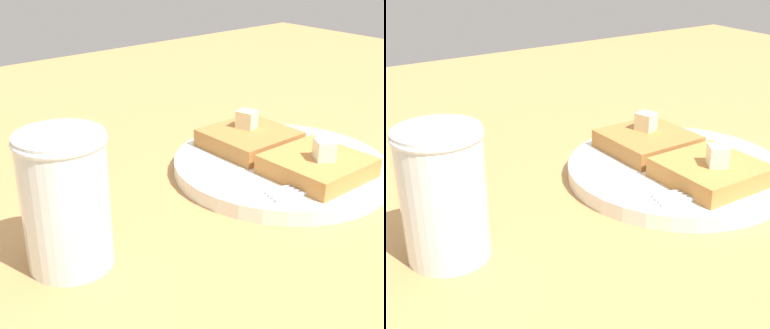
{
  "view_description": "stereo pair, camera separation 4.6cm",
  "coord_description": "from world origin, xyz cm",
  "views": [
    {
      "loc": [
        -34.82,
        50.37,
        25.95
      ],
      "look_at": [
        -2.65,
        23.56,
        7.29
      ],
      "focal_mm": 50.0,
      "sensor_mm": 36.0,
      "label": 1
    },
    {
      "loc": [
        -37.56,
        46.7,
        25.95
      ],
      "look_at": [
        -2.65,
        23.56,
        7.29
      ],
      "focal_mm": 50.0,
      "sensor_mm": 36.0,
      "label": 2
    }
  ],
  "objects": [
    {
      "name": "syrup_jar",
      "position": [
        -3.0,
        35.63,
        7.43
      ],
      "size": [
        6.58,
        6.58,
        10.34
      ],
      "color": "#472106",
      "rests_on": "table_surface"
    },
    {
      "name": "toast_slice_middle",
      "position": [
        2.24,
        11.47,
        5.17
      ],
      "size": [
        8.38,
        8.62,
        1.84
      ],
      "primitive_type": "cube",
      "rotation": [
        0.0,
        0.0,
        -0.0
      ],
      "color": "#AB7137",
      "rests_on": "plate"
    },
    {
      "name": "toast_slice_left",
      "position": [
        -6.85,
        11.51,
        5.17
      ],
      "size": [
        8.38,
        8.62,
        1.84
      ],
      "primitive_type": "cube",
      "rotation": [
        0.0,
        0.0,
        -0.0
      ],
      "color": "#BD7D3D",
      "rests_on": "plate"
    },
    {
      "name": "butter_pat_secondary",
      "position": [
        3.24,
        10.98,
        7.03
      ],
      "size": [
        2.29,
        2.16,
        1.89
      ],
      "primitive_type": "cube",
      "rotation": [
        0.0,
        0.0,
        0.29
      ],
      "color": "beige",
      "rests_on": "toast_slice_middle"
    },
    {
      "name": "plate",
      "position": [
        -2.3,
        11.49,
        3.63
      ],
      "size": [
        21.79,
        21.79,
        1.45
      ],
      "color": "silver",
      "rests_on": "table_surface"
    },
    {
      "name": "fork",
      "position": [
        -9.14,
        11.83,
        4.43
      ],
      "size": [
        5.54,
        15.82,
        0.36
      ],
      "color": "silver",
      "rests_on": "plate"
    },
    {
      "name": "table_surface",
      "position": [
        0.0,
        0.0,
        1.4
      ],
      "size": [
        121.76,
        121.76,
        2.79
      ],
      "primitive_type": "cube",
      "color": "#B2824B",
      "rests_on": "ground"
    },
    {
      "name": "butter_pat_primary",
      "position": [
        -7.52,
        11.6,
        7.03
      ],
      "size": [
        2.51,
        2.46,
        1.89
      ],
      "primitive_type": "cube",
      "rotation": [
        0.0,
        0.0,
        2.56
      ],
      "color": "#F3EFC7",
      "rests_on": "toast_slice_left"
    }
  ]
}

